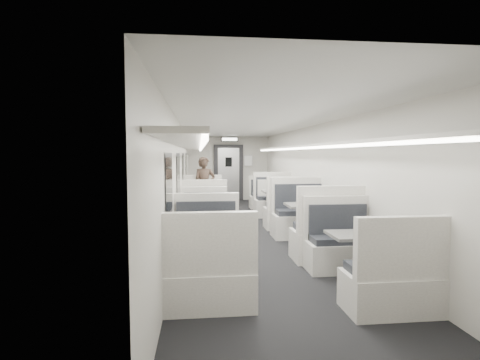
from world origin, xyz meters
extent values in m
cube|color=black|center=(0.00, 0.00, -0.06)|extent=(3.00, 12.00, 0.12)
cube|color=silver|center=(0.00, 0.00, 2.46)|extent=(3.00, 12.00, 0.12)
cube|color=beige|center=(0.00, 6.06, 1.20)|extent=(3.00, 0.12, 2.40)
cube|color=beige|center=(0.00, -6.06, 1.20)|extent=(3.00, 0.12, 2.40)
cube|color=beige|center=(-1.56, 0.00, 1.20)|extent=(0.12, 12.00, 2.40)
cube|color=beige|center=(1.56, 0.00, 1.20)|extent=(0.12, 12.00, 2.40)
cube|color=white|center=(-1.00, 2.39, 0.21)|extent=(0.97, 0.54, 0.41)
cube|color=black|center=(-1.00, 2.41, 0.46)|extent=(0.86, 0.43, 0.09)
cube|color=white|center=(-1.00, 2.19, 0.73)|extent=(0.97, 0.11, 0.64)
cube|color=white|center=(-1.00, 3.81, 0.21)|extent=(0.97, 0.54, 0.41)
cube|color=black|center=(-1.00, 3.78, 0.46)|extent=(0.86, 0.43, 0.09)
cube|color=white|center=(-1.00, 4.00, 0.73)|extent=(0.97, 0.11, 0.64)
cylinder|color=#BBBBBE|center=(-1.00, 3.10, 0.31)|extent=(0.09, 0.09, 0.63)
cylinder|color=#BBBBBE|center=(-1.00, 3.10, 0.01)|extent=(0.33, 0.33, 0.03)
cube|color=slate|center=(-1.00, 3.10, 0.67)|extent=(0.80, 0.55, 0.04)
cube|color=white|center=(-1.00, 0.73, 0.23)|extent=(1.06, 0.59, 0.45)
cube|color=black|center=(-1.00, 0.76, 0.50)|extent=(0.94, 0.47, 0.10)
cube|color=white|center=(-1.00, 0.51, 0.80)|extent=(1.06, 0.12, 0.70)
cube|color=white|center=(-1.00, 2.30, 0.23)|extent=(1.06, 0.59, 0.45)
cube|color=black|center=(-1.00, 2.27, 0.50)|extent=(0.94, 0.47, 0.10)
cube|color=white|center=(-1.00, 2.51, 0.80)|extent=(1.06, 0.12, 0.70)
cylinder|color=#BBBBBE|center=(-1.00, 1.51, 0.35)|extent=(0.10, 0.10, 0.69)
cylinder|color=#BBBBBE|center=(-1.00, 1.51, 0.02)|extent=(0.36, 0.36, 0.03)
cube|color=slate|center=(-1.00, 1.51, 0.73)|extent=(0.88, 0.60, 0.04)
cube|color=white|center=(-1.00, -1.73, 0.21)|extent=(0.97, 0.54, 0.41)
cube|color=black|center=(-1.00, -1.70, 0.46)|extent=(0.86, 0.43, 0.09)
cube|color=white|center=(-1.00, -1.92, 0.73)|extent=(0.97, 0.11, 0.64)
cube|color=white|center=(-1.00, -0.30, 0.21)|extent=(0.97, 0.54, 0.41)
cube|color=black|center=(-1.00, -0.33, 0.46)|extent=(0.86, 0.43, 0.09)
cube|color=white|center=(-1.00, -0.11, 0.73)|extent=(0.97, 0.11, 0.64)
cylinder|color=#BBBBBE|center=(-1.00, -1.01, 0.32)|extent=(0.09, 0.09, 0.63)
cylinder|color=#BBBBBE|center=(-1.00, -1.01, 0.01)|extent=(0.33, 0.33, 0.03)
cube|color=slate|center=(-1.00, -1.01, 0.67)|extent=(0.80, 0.55, 0.04)
cube|color=white|center=(-1.00, -3.92, 0.22)|extent=(1.04, 0.58, 0.44)
cube|color=black|center=(-1.00, -3.89, 0.49)|extent=(0.93, 0.46, 0.10)
cube|color=white|center=(-1.00, -4.13, 0.79)|extent=(1.04, 0.12, 0.69)
cube|color=white|center=(-1.00, -2.38, 0.22)|extent=(1.04, 0.58, 0.44)
cube|color=black|center=(-1.00, -2.41, 0.49)|extent=(0.93, 0.46, 0.10)
cube|color=white|center=(-1.00, -2.17, 0.79)|extent=(1.04, 0.12, 0.69)
cylinder|color=#BBBBBE|center=(-1.00, -3.15, 0.34)|extent=(0.10, 0.10, 0.68)
cylinder|color=#BBBBBE|center=(-1.00, -3.15, 0.01)|extent=(0.35, 0.35, 0.03)
cube|color=slate|center=(-1.00, -3.15, 0.72)|extent=(0.87, 0.59, 0.04)
cube|color=white|center=(1.00, 2.36, 0.20)|extent=(0.95, 0.53, 0.41)
cube|color=black|center=(1.00, 2.39, 0.45)|extent=(0.85, 0.42, 0.09)
cube|color=white|center=(1.00, 2.17, 0.72)|extent=(0.95, 0.11, 0.63)
cube|color=white|center=(1.00, 3.77, 0.20)|extent=(0.95, 0.53, 0.41)
cube|color=black|center=(1.00, 3.74, 0.45)|extent=(0.85, 0.42, 0.09)
cube|color=white|center=(1.00, 3.96, 0.72)|extent=(0.95, 0.11, 0.63)
cylinder|color=#BBBBBE|center=(1.00, 3.06, 0.31)|extent=(0.09, 0.09, 0.62)
cylinder|color=#BBBBBE|center=(1.00, 3.06, 0.01)|extent=(0.32, 0.32, 0.03)
cube|color=slate|center=(1.00, 3.06, 0.66)|extent=(0.79, 0.54, 0.04)
cube|color=white|center=(1.00, 0.47, 0.24)|extent=(1.14, 0.63, 0.48)
cube|color=black|center=(1.00, 0.50, 0.54)|extent=(1.01, 0.50, 0.11)
cube|color=white|center=(1.00, 0.24, 0.86)|extent=(1.14, 0.13, 0.75)
cube|color=white|center=(1.00, 2.15, 0.24)|extent=(1.14, 0.63, 0.48)
cube|color=black|center=(1.00, 2.12, 0.54)|extent=(1.01, 0.50, 0.11)
cube|color=white|center=(1.00, 2.38, 0.86)|extent=(1.14, 0.13, 0.75)
cylinder|color=#BBBBBE|center=(1.00, 1.31, 0.37)|extent=(0.11, 0.11, 0.74)
cylinder|color=#BBBBBE|center=(1.00, 1.31, 0.02)|extent=(0.39, 0.39, 0.03)
cube|color=slate|center=(1.00, 1.31, 0.78)|extent=(0.95, 0.64, 0.04)
cube|color=white|center=(1.00, -2.19, 0.24)|extent=(1.15, 0.64, 0.49)
cube|color=black|center=(1.00, -2.16, 0.54)|extent=(1.02, 0.51, 0.11)
cube|color=white|center=(1.00, -2.43, 0.87)|extent=(1.15, 0.13, 0.76)
cube|color=white|center=(1.00, -0.50, 0.24)|extent=(1.15, 0.64, 0.49)
cube|color=black|center=(1.00, -0.53, 0.54)|extent=(1.02, 0.51, 0.11)
cube|color=white|center=(1.00, -0.26, 0.87)|extent=(1.15, 0.13, 0.76)
cylinder|color=#BBBBBE|center=(1.00, -1.34, 0.37)|extent=(0.11, 0.11, 0.75)
cylinder|color=#BBBBBE|center=(1.00, -1.34, 0.02)|extent=(0.39, 0.39, 0.03)
cube|color=slate|center=(1.00, -1.34, 0.79)|extent=(0.96, 0.65, 0.04)
cube|color=white|center=(1.00, -4.26, 0.22)|extent=(1.02, 0.57, 0.43)
cube|color=black|center=(1.00, -4.23, 0.48)|extent=(0.90, 0.45, 0.10)
cube|color=white|center=(1.00, -4.47, 0.77)|extent=(1.02, 0.12, 0.67)
cube|color=white|center=(1.00, -2.76, 0.22)|extent=(1.02, 0.57, 0.43)
cube|color=black|center=(1.00, -2.79, 0.48)|extent=(0.90, 0.45, 0.10)
cube|color=white|center=(1.00, -2.56, 0.77)|extent=(1.02, 0.12, 0.67)
cylinder|color=#BBBBBE|center=(1.00, -3.51, 0.33)|extent=(0.10, 0.10, 0.66)
cylinder|color=#BBBBBE|center=(1.00, -3.51, 0.01)|extent=(0.35, 0.35, 0.03)
cube|color=slate|center=(1.00, -3.51, 0.70)|extent=(0.85, 0.58, 0.04)
imported|color=black|center=(-0.96, 2.40, 0.84)|extent=(0.66, 0.49, 1.67)
cube|color=black|center=(-1.49, 3.40, 1.35)|extent=(0.02, 1.18, 0.84)
cube|color=black|center=(-1.49, 1.20, 1.35)|extent=(0.02, 1.18, 0.84)
cube|color=black|center=(-1.49, -1.00, 1.35)|extent=(0.02, 1.18, 0.84)
cube|color=black|center=(-1.49, -3.20, 1.35)|extent=(0.02, 1.18, 0.84)
cube|color=white|center=(-1.26, -0.30, 1.92)|extent=(0.46, 10.40, 0.05)
cube|color=white|center=(-1.06, -0.30, 1.87)|extent=(0.05, 10.20, 0.04)
cube|color=white|center=(1.26, -0.30, 1.92)|extent=(0.46, 10.40, 0.05)
cube|color=white|center=(1.06, -0.30, 1.87)|extent=(0.05, 10.20, 0.04)
cube|color=black|center=(0.00, 5.94, 1.05)|extent=(1.10, 0.10, 2.10)
cube|color=#BBBBBE|center=(0.00, 5.91, 1.00)|extent=(0.80, 0.05, 1.95)
cube|color=black|center=(0.00, 5.87, 1.45)|extent=(0.25, 0.02, 0.35)
cube|color=black|center=(0.00, 5.45, 2.28)|extent=(0.62, 0.10, 0.16)
cube|color=silver|center=(0.00, 5.39, 2.28)|extent=(0.54, 0.02, 0.10)
cube|color=white|center=(0.75, 5.92, 1.50)|extent=(0.32, 0.02, 0.40)
camera|label=1|loc=(-1.11, -8.11, 1.75)|focal=28.00mm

